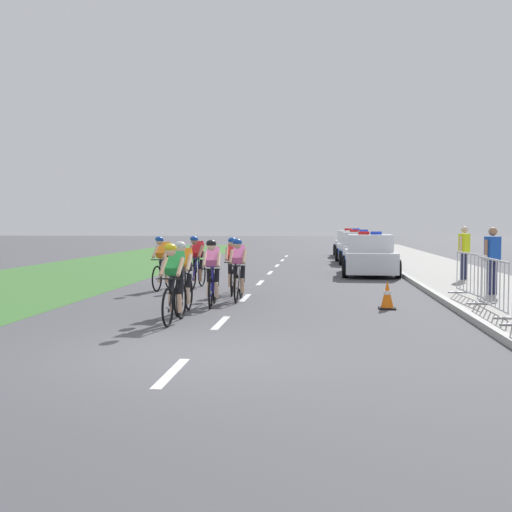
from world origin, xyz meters
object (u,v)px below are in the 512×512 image
Objects in this scene: police_car_nearest at (370,256)px; police_car_third at (352,244)px; police_car_second at (358,249)px; crowd_barrier_rear at (471,276)px; cyclist_sixth at (197,261)px; spectator_closest at (464,249)px; cyclist_seventh at (163,262)px; cyclist_lead at (174,282)px; cyclist_second at (183,276)px; crowd_barrier_middle at (492,285)px; traffic_cone_near at (387,295)px; cyclist_fifth at (233,265)px; cyclist_fourth at (239,269)px; spectator_back at (492,256)px; cyclist_third at (212,272)px.

police_car_third is at bearing 90.00° from police_car_nearest.
crowd_barrier_rear is (1.74, -14.53, -0.03)m from police_car_second.
cyclist_sixth is 1.03× the size of spectator_closest.
cyclist_seventh is 8.28m from crowd_barrier_rear.
cyclist_seventh is at bearing 165.26° from crowd_barrier_rear.
spectator_closest is (8.97, 2.88, 0.30)m from cyclist_seventh.
cyclist_lead is 1.00× the size of cyclist_second.
crowd_barrier_middle is 2.22m from traffic_cone_near.
cyclist_sixth reaches higher than crowd_barrier_rear.
cyclist_second is at bearing -165.50° from traffic_cone_near.
police_car_second is (4.13, 13.30, -0.11)m from cyclist_fifth.
cyclist_fourth is 5.55m from crowd_barrier_rear.
police_car_second reaches higher than cyclist_sixth.
cyclist_second reaches higher than traffic_cone_near.
cyclist_second is 1.00× the size of cyclist_fifth.
police_car_nearest is at bearing 64.68° from cyclist_fourth.
cyclist_lead and cyclist_seventh have the same top height.
cyclist_sixth is 2.69× the size of traffic_cone_near.
police_car_nearest is (4.58, 11.58, -0.11)m from cyclist_lead.
cyclist_lead is 1.03× the size of spectator_back.
cyclist_second is 5.12m from cyclist_sixth.
cyclist_sixth is at bearing 106.29° from cyclist_third.
spectator_closest is at bearing 28.81° from cyclist_fifth.
cyclist_second is 6.85m from crowd_barrier_rear.
cyclist_fifth is at bearing -121.49° from police_car_nearest.
cyclist_fourth is at bearing 66.62° from cyclist_third.
cyclist_second is 23.44m from police_car_third.
spectator_closest reaches higher than cyclist_fourth.
police_car_third is (5.40, 17.90, -0.11)m from cyclist_sixth.
spectator_closest is 4.17m from spectator_back.
traffic_cone_near is at bearing -91.23° from police_car_second.
police_car_third is (0.00, 12.63, 0.00)m from police_car_nearest.
cyclist_third and cyclist_fourth have the same top height.
spectator_back is at bearing 16.41° from cyclist_third.
cyclist_sixth is at bearing -106.78° from police_car_third.
spectator_closest reaches higher than cyclist_second.
cyclist_fourth and cyclist_seventh have the same top height.
cyclist_sixth is 0.39× the size of police_car_second.
cyclist_seventh is 19.51m from police_car_third.
cyclist_sixth is 8.07m from spectator_back.
police_car_second is (4.58, 18.16, -0.11)m from cyclist_lead.
cyclist_second is 6.32m from crowd_barrier_middle.
police_car_second is at bearing 105.81° from spectator_closest.
spectator_back reaches higher than cyclist_third.
cyclist_lead is 4.87m from cyclist_fifth.
police_car_nearest is (4.68, 10.35, -0.11)m from cyclist_second.
crowd_barrier_middle is (7.03, -4.91, -0.14)m from cyclist_sixth.
cyclist_third is at bearing -58.66° from cyclist_seventh.
crowd_barrier_rear is (1.74, -7.96, -0.03)m from police_car_nearest.
spectator_closest is (6.98, 6.14, 0.30)m from cyclist_third.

